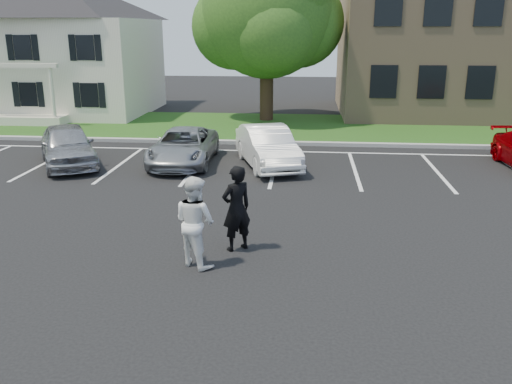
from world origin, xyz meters
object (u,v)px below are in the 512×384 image
house (58,44)px  man_black_suit (236,208)px  car_white_sedan (268,147)px  car_silver_minivan (183,147)px  man_white_shirt (195,221)px  car_silver_west (67,145)px  tree (269,15)px

house → man_black_suit: house is taller
car_white_sedan → man_black_suit: bearing=-109.3°
car_silver_minivan → man_black_suit: bearing=-70.7°
car_white_sedan → man_white_shirt: bearing=-114.2°
house → car_silver_west: size_ratio=2.40×
man_black_suit → house: bearing=-94.4°
house → car_silver_west: 13.79m
man_white_shirt → car_silver_minivan: 8.87m
house → car_white_sedan: (12.73, -11.69, -3.12)m
tree → car_silver_minivan: 11.06m
house → man_white_shirt: size_ratio=5.39×
man_black_suit → car_silver_west: size_ratio=0.45×
house → man_black_suit: (12.60, -19.31, -2.86)m
house → man_white_shirt: house is taller
man_black_suit → car_white_sedan: 7.63m
house → car_silver_minivan: 15.43m
car_silver_minivan → car_white_sedan: car_white_sedan is taller
man_white_shirt → car_silver_west: 10.14m
tree → car_white_sedan: (0.68, -9.81, -4.64)m
car_silver_west → house: bearing=85.9°
man_white_shirt → car_white_sedan: man_white_shirt is taller
tree → car_white_sedan: tree is taller
car_silver_minivan → man_white_shirt: bearing=-77.2°
tree → car_silver_minivan: size_ratio=1.94×
man_white_shirt → house: bearing=-24.4°
tree → car_silver_west: tree is taller
tree → man_black_suit: 17.99m
house → car_silver_west: bearing=-65.4°
man_black_suit → car_white_sedan: (0.13, 7.62, -0.26)m
house → man_white_shirt: 23.59m
man_black_suit → car_silver_minivan: (-2.93, 7.72, -0.34)m
tree → man_white_shirt: size_ratio=4.60×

